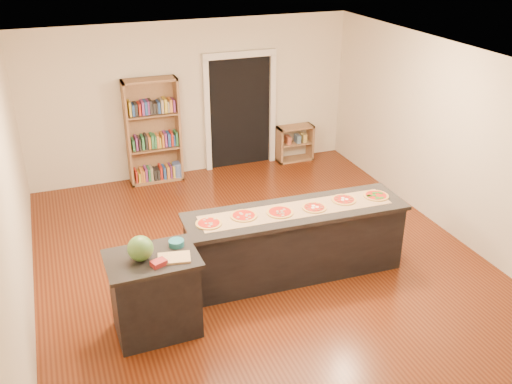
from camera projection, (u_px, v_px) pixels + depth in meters
name	position (u px, v px, depth m)	size (l,w,h in m)	color
room	(261.00, 170.00, 7.38)	(6.00, 7.00, 2.80)	beige
doorway	(240.00, 105.00, 10.68)	(1.40, 0.09, 2.21)	black
kitchen_island	(295.00, 242.00, 7.53)	(2.92, 0.79, 0.96)	black
side_counter	(155.00, 294.00, 6.44)	(1.01, 0.74, 1.00)	black
bookshelf	(153.00, 132.00, 10.10)	(0.95, 0.34, 1.89)	#936B47
low_shelf	(295.00, 143.00, 11.24)	(0.71, 0.30, 0.71)	#936B47
waste_bin	(178.00, 170.00, 10.53)	(0.21, 0.21, 0.31)	#4E6AAF
kraft_paper	(296.00, 210.00, 7.32)	(2.53, 0.46, 0.00)	#967A4D
watermelon	(140.00, 248.00, 6.13)	(0.28, 0.28, 0.28)	#144214
cutting_board	(174.00, 258.00, 6.19)	(0.35, 0.23, 0.02)	tan
package_red	(159.00, 263.00, 6.07)	(0.16, 0.11, 0.06)	maroon
package_teal	(176.00, 243.00, 6.44)	(0.18, 0.18, 0.07)	#195966
pizza_a	(209.00, 223.00, 6.97)	(0.31, 0.31, 0.02)	tan
pizza_b	(244.00, 216.00, 7.15)	(0.32, 0.32, 0.02)	tan
pizza_c	(280.00, 212.00, 7.24)	(0.33, 0.33, 0.02)	tan
pizza_d	(314.00, 208.00, 7.35)	(0.32, 0.32, 0.02)	tan
pizza_e	(344.00, 200.00, 7.56)	(0.31, 0.31, 0.02)	tan
pizza_f	(376.00, 196.00, 7.67)	(0.34, 0.34, 0.02)	tan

